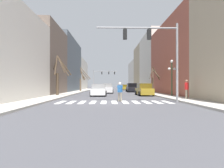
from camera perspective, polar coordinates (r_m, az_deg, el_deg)
ground_plane at (r=14.88m, az=0.76°, el=-5.92°), size 240.00×240.00×0.00m
sidewalk_left at (r=16.07m, az=-23.72°, el=-5.21°), size 2.23×90.00×0.15m
sidewalk_right at (r=16.50m, az=24.57°, el=-5.08°), size 2.23×90.00×0.15m
building_row_left at (r=37.17m, az=-17.31°, el=5.15°), size 6.00×52.91×11.35m
building_row_right at (r=41.27m, az=14.68°, el=5.84°), size 6.00×62.85×12.87m
crosswalk_stripes at (r=14.78m, az=0.78°, el=-5.95°), size 9.45×2.60×0.01m
traffic_signal_near at (r=15.38m, az=13.67°, el=12.29°), size 6.85×0.28×6.63m
traffic_signal_far at (r=57.66m, az=-3.13°, el=2.96°), size 7.73×0.28×6.29m
street_lamp_right_corner at (r=22.09m, az=18.97°, el=4.23°), size 0.95×0.36×4.30m
car_parked_right_far at (r=50.46m, az=4.28°, el=-1.10°), size 2.08×4.37×1.54m
car_at_intersection at (r=31.00m, az=-1.49°, el=-1.51°), size 1.98×4.31×1.71m
car_parked_left_near at (r=24.40m, az=10.40°, el=-1.89°), size 1.98×4.63×1.65m
car_driving_away_lane at (r=23.37m, az=-4.34°, el=-2.03°), size 2.08×4.35×1.58m
car_parked_left_mid at (r=35.91m, az=6.47°, el=-1.28°), size 2.18×4.55×1.78m
pedestrian_near_right_corner at (r=15.47m, az=2.62°, el=-1.99°), size 0.54×0.61×1.69m
pedestrian_on_left_sidewalk at (r=17.89m, az=23.18°, el=-1.04°), size 0.58×0.65×1.80m
street_tree_left_far at (r=37.54m, az=-9.75°, el=1.44°), size 2.37×2.91×5.04m
street_tree_right_near at (r=23.43m, az=-17.04°, el=2.85°), size 3.06×2.45×5.10m
street_tree_left_mid at (r=27.66m, az=13.40°, el=1.11°), size 1.94×1.28×4.16m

